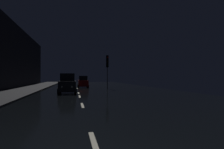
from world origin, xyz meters
name	(u,v)px	position (x,y,z in m)	size (l,w,h in m)	color
ground	(78,90)	(0.00, 24.50, -0.01)	(26.27, 84.00, 0.02)	black
sidewalk_left	(23,91)	(-6.94, 24.50, 0.07)	(4.40, 84.00, 0.15)	#28282B
lane_centerline	(80,97)	(0.00, 15.72, 0.01)	(0.16, 28.32, 0.01)	beige
traffic_light_far_right	(107,64)	(4.64, 27.91, 3.81)	(0.36, 0.48, 5.20)	#38383A
streetlamp_overhead	(0,22)	(-4.37, 8.89, 4.71)	(1.70, 0.44, 7.10)	#2D2D30
car_approaching_headlights	(68,84)	(-1.23, 20.71, 1.01)	(2.03, 4.41, 2.22)	black
car_distant_taillights	(83,82)	(1.07, 32.12, 0.91)	(1.83, 3.96, 2.00)	maroon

